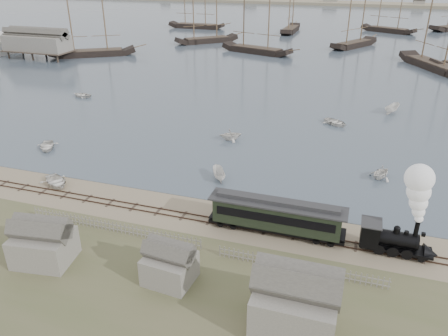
% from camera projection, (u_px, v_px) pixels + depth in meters
% --- Properties ---
extents(ground, '(600.00, 600.00, 0.00)m').
position_uv_depth(ground, '(199.00, 208.00, 48.51)').
color(ground, tan).
rests_on(ground, ground).
extents(harbor_water, '(600.00, 336.00, 0.06)m').
position_uv_depth(harbor_water, '(335.00, 21.00, 194.32)').
color(harbor_water, '#445161').
rests_on(harbor_water, ground).
extents(rail_track, '(120.00, 1.80, 0.16)m').
position_uv_depth(rail_track, '(192.00, 217.00, 46.77)').
color(rail_track, '#3D2B21').
rests_on(rail_track, ground).
extents(picket_fence_west, '(19.00, 0.10, 1.20)m').
position_uv_depth(picket_fence_west, '(114.00, 232.00, 44.31)').
color(picket_fence_west, gray).
rests_on(picket_fence_west, ground).
extents(picket_fence_east, '(15.00, 0.10, 1.20)m').
position_uv_depth(picket_fence_east, '(300.00, 272.00, 38.60)').
color(picket_fence_east, gray).
rests_on(picket_fence_east, ground).
extents(shed_left, '(5.00, 4.00, 4.10)m').
position_uv_depth(shed_left, '(47.00, 260.00, 40.13)').
color(shed_left, gray).
rests_on(shed_left, ground).
extents(shed_mid, '(4.00, 3.50, 3.60)m').
position_uv_depth(shed_mid, '(171.00, 280.00, 37.66)').
color(shed_mid, gray).
rests_on(shed_mid, ground).
extents(shed_right, '(6.00, 5.00, 5.10)m').
position_uv_depth(shed_right, '(293.00, 327.00, 32.89)').
color(shed_right, gray).
rests_on(shed_right, ground).
extents(far_spit, '(500.00, 20.00, 1.80)m').
position_uv_depth(far_spit, '(347.00, 5.00, 262.96)').
color(far_spit, tan).
rests_on(far_spit, ground).
extents(locomotive, '(7.06, 2.63, 8.80)m').
position_uv_depth(locomotive, '(411.00, 218.00, 39.13)').
color(locomotive, black).
rests_on(locomotive, ground).
extents(passenger_coach, '(13.63, 2.63, 3.31)m').
position_uv_depth(passenger_coach, '(277.00, 215.00, 43.35)').
color(passenger_coach, black).
rests_on(passenger_coach, ground).
extents(beached_dinghy, '(5.11, 5.44, 0.92)m').
position_uv_depth(beached_dinghy, '(56.00, 182.00, 53.33)').
color(beached_dinghy, white).
rests_on(beached_dinghy, ground).
extents(rowboat_0, '(5.15, 4.80, 0.87)m').
position_uv_depth(rowboat_0, '(47.00, 146.00, 63.33)').
color(rowboat_0, white).
rests_on(rowboat_0, harbor_water).
extents(rowboat_1, '(4.24, 4.44, 1.82)m').
position_uv_depth(rowboat_1, '(231.00, 134.00, 66.33)').
color(rowboat_1, white).
rests_on(rowboat_1, harbor_water).
extents(rowboat_2, '(3.72, 2.91, 1.36)m').
position_uv_depth(rowboat_2, '(219.00, 174.00, 54.47)').
color(rowboat_2, white).
rests_on(rowboat_2, harbor_water).
extents(rowboat_3, '(5.15, 5.42, 0.91)m').
position_uv_depth(rowboat_3, '(336.00, 122.00, 72.62)').
color(rowboat_3, white).
rests_on(rowboat_3, harbor_water).
extents(rowboat_4, '(4.23, 4.10, 1.71)m').
position_uv_depth(rowboat_4, '(381.00, 172.00, 54.66)').
color(rowboat_4, white).
rests_on(rowboat_4, harbor_water).
extents(rowboat_5, '(4.40, 3.36, 1.61)m').
position_uv_depth(rowboat_5, '(392.00, 109.00, 78.04)').
color(rowboat_5, white).
rests_on(rowboat_5, harbor_water).
extents(rowboat_6, '(3.29, 4.28, 0.82)m').
position_uv_depth(rowboat_6, '(82.00, 95.00, 87.40)').
color(rowboat_6, white).
rests_on(rowboat_6, harbor_water).
extents(schooner_0, '(22.83, 17.30, 20.00)m').
position_uv_depth(schooner_0, '(89.00, 19.00, 120.15)').
color(schooner_0, black).
rests_on(schooner_0, harbor_water).
extents(schooner_1, '(18.78, 17.87, 20.00)m').
position_uv_depth(schooner_1, '(206.00, 11.00, 139.90)').
color(schooner_1, black).
rests_on(schooner_1, harbor_water).
extents(schooner_2, '(22.45, 11.61, 20.00)m').
position_uv_depth(schooner_2, '(258.00, 17.00, 124.01)').
color(schooner_2, black).
rests_on(schooner_2, harbor_water).
extents(schooner_3, '(14.16, 20.03, 20.00)m').
position_uv_depth(schooner_3, '(358.00, 14.00, 132.71)').
color(schooner_3, black).
rests_on(schooner_3, harbor_water).
extents(schooner_6, '(22.51, 5.41, 20.00)m').
position_uv_depth(schooner_6, '(196.00, 2.00, 170.11)').
color(schooner_6, black).
rests_on(schooner_6, harbor_water).
extents(schooner_7, '(4.84, 20.41, 20.00)m').
position_uv_depth(schooner_7, '(292.00, 4.00, 160.91)').
color(schooner_7, black).
rests_on(schooner_7, harbor_water).
extents(schooner_8, '(20.45, 13.17, 20.00)m').
position_uv_depth(schooner_8, '(392.00, 4.00, 160.39)').
color(schooner_8, black).
rests_on(schooner_8, harbor_water).
extents(schooner_10, '(16.47, 24.07, 20.00)m').
position_uv_depth(schooner_10, '(441.00, 27.00, 105.94)').
color(schooner_10, black).
rests_on(schooner_10, harbor_water).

